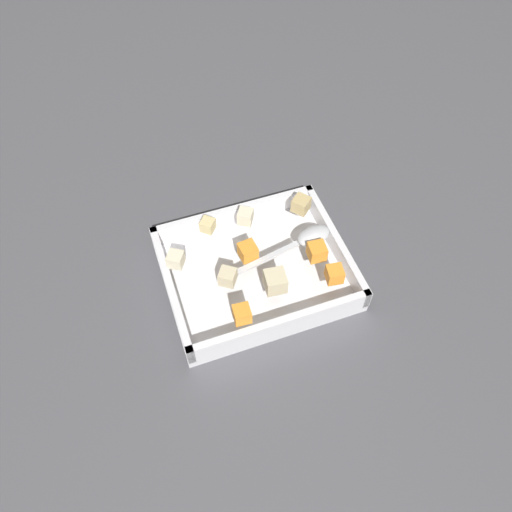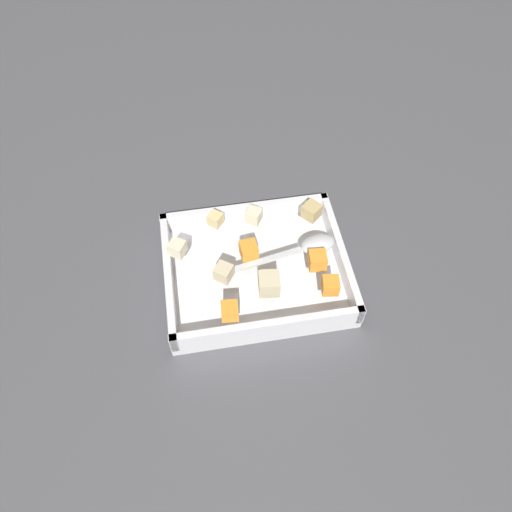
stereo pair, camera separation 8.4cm
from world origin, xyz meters
name	(u,v)px [view 2 (the right image)]	position (x,y,z in m)	size (l,w,h in m)	color
ground_plane	(256,280)	(0.00, 0.00, 0.00)	(4.00, 4.00, 0.00)	#4C4C51
baking_dish	(256,272)	(0.00, -0.01, 0.02)	(0.31, 0.25, 0.05)	silver
carrot_chunk_far_right	(330,285)	(-0.11, 0.07, 0.07)	(0.03, 0.03, 0.03)	orange
carrot_chunk_mid_left	(249,250)	(0.01, -0.02, 0.07)	(0.03, 0.03, 0.03)	orange
carrot_chunk_corner_ne	(230,311)	(0.06, 0.09, 0.07)	(0.03, 0.03, 0.03)	orange
carrot_chunk_mid_right	(317,260)	(-0.10, 0.02, 0.07)	(0.03, 0.03, 0.03)	orange
potato_chunk_under_handle	(254,216)	(-0.01, -0.09, 0.07)	(0.03, 0.03, 0.03)	beige
potato_chunk_corner_se	(312,211)	(-0.11, -0.08, 0.07)	(0.03, 0.03, 0.03)	tan
potato_chunk_corner_nw	(224,272)	(0.06, 0.02, 0.07)	(0.03, 0.03, 0.03)	beige
potato_chunk_corner_sw	(215,219)	(0.06, -0.10, 0.06)	(0.02, 0.02, 0.02)	#E0CC89
potato_chunk_back_center	(177,248)	(0.13, -0.04, 0.07)	(0.03, 0.03, 0.03)	beige
potato_chunk_near_right	(269,284)	(-0.01, 0.05, 0.07)	(0.03, 0.03, 0.03)	beige
serving_spoon	(311,246)	(-0.10, -0.01, 0.06)	(0.20, 0.06, 0.02)	silver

